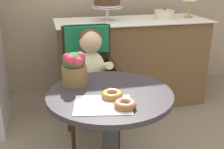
{
  "coord_description": "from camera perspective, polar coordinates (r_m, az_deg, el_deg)",
  "views": [
    {
      "loc": [
        -0.34,
        -1.41,
        1.37
      ],
      "look_at": [
        0.05,
        0.15,
        0.77
      ],
      "focal_mm": 44.83,
      "sensor_mm": 36.0,
      "label": 1
    }
  ],
  "objects": [
    {
      "name": "wicker_chair",
      "position": [
        2.3,
        -4.8,
        1.84
      ],
      "size": [
        0.42,
        0.45,
        0.95
      ],
      "rotation": [
        0.0,
        0.0,
        0.08
      ],
      "color": "#332114",
      "rests_on": "ground"
    },
    {
      "name": "cafe_table",
      "position": [
        1.69,
        -0.43,
        -10.25
      ],
      "size": [
        0.72,
        0.72,
        0.72
      ],
      "color": "#332D33",
      "rests_on": "ground"
    },
    {
      "name": "donut_mid",
      "position": [
        1.51,
        -0.0,
        -4.1
      ],
      "size": [
        0.12,
        0.12,
        0.04
      ],
      "color": "#936033",
      "rests_on": "cafe_table"
    },
    {
      "name": "display_counter",
      "position": [
        3.0,
        4.0,
        2.59
      ],
      "size": [
        1.56,
        0.62,
        0.9
      ],
      "color": "brown",
      "rests_on": "ground"
    },
    {
      "name": "seated_child",
      "position": [
        2.14,
        -4.14,
        1.52
      ],
      "size": [
        0.27,
        0.32,
        0.73
      ],
      "color": "beige",
      "rests_on": "ground"
    },
    {
      "name": "round_layer_cake",
      "position": [
        3.01,
        10.6,
        11.96
      ],
      "size": [
        0.2,
        0.2,
        0.11
      ],
      "color": "beige",
      "rests_on": "display_counter"
    },
    {
      "name": "flower_vase",
      "position": [
        1.67,
        -7.69,
        1.39
      ],
      "size": [
        0.15,
        0.15,
        0.2
      ],
      "color": "brown",
      "rests_on": "cafe_table"
    },
    {
      "name": "paper_napkin",
      "position": [
        1.44,
        -1.86,
        -6.2
      ],
      "size": [
        0.33,
        0.28,
        0.0
      ],
      "primitive_type": "cube",
      "rotation": [
        0.0,
        0.0,
        -0.2
      ],
      "color": "white",
      "rests_on": "cafe_table"
    },
    {
      "name": "donut_front",
      "position": [
        1.41,
        2.69,
        -6.05
      ],
      "size": [
        0.11,
        0.11,
        0.04
      ],
      "color": "#936033",
      "rests_on": "cafe_table"
    },
    {
      "name": "tiered_cake_stand",
      "position": [
        2.8,
        -0.99,
        14.79
      ],
      "size": [
        0.3,
        0.3,
        0.33
      ],
      "color": "silver",
      "rests_on": "display_counter"
    }
  ]
}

